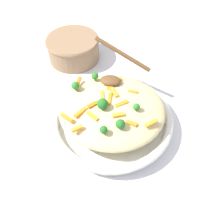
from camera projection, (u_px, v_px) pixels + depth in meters
name	position (u px, v px, depth m)	size (l,w,h in m)	color
ground_plane	(112.00, 126.00, 0.71)	(2.40, 2.40, 0.00)	silver
serving_bowl	(112.00, 121.00, 0.69)	(0.33, 0.33, 0.05)	white
pasta_mound	(112.00, 110.00, 0.65)	(0.28, 0.26, 0.06)	#DBC689
carrot_piece_0	(77.00, 129.00, 0.58)	(0.03, 0.01, 0.01)	orange
carrot_piece_1	(78.00, 82.00, 0.68)	(0.04, 0.01, 0.01)	orange
carrot_piece_2	(67.00, 118.00, 0.60)	(0.04, 0.01, 0.01)	orange
carrot_piece_3	(151.00, 123.00, 0.59)	(0.03, 0.01, 0.01)	orange
carrot_piece_4	(131.00, 123.00, 0.59)	(0.03, 0.01, 0.01)	orange
carrot_piece_5	(114.00, 92.00, 0.65)	(0.04, 0.01, 0.01)	orange
carrot_piece_6	(110.00, 99.00, 0.63)	(0.04, 0.01, 0.01)	orange
carrot_piece_7	(93.00, 104.00, 0.62)	(0.03, 0.01, 0.01)	orange
carrot_piece_8	(122.00, 104.00, 0.62)	(0.04, 0.01, 0.01)	orange
carrot_piece_9	(102.00, 95.00, 0.64)	(0.03, 0.01, 0.01)	orange
carrot_piece_10	(116.00, 80.00, 0.69)	(0.03, 0.01, 0.01)	orange
carrot_piece_11	(118.00, 115.00, 0.60)	(0.03, 0.01, 0.01)	orange
carrot_piece_12	(81.00, 112.00, 0.61)	(0.04, 0.01, 0.01)	orange
carrot_piece_13	(93.00, 116.00, 0.60)	(0.03, 0.01, 0.01)	orange
carrot_piece_14	(133.00, 92.00, 0.65)	(0.03, 0.01, 0.01)	orange
carrot_piece_15	(110.00, 85.00, 0.67)	(0.04, 0.01, 0.01)	orange
broccoli_floret_0	(95.00, 76.00, 0.68)	(0.02, 0.02, 0.02)	#296820
broccoli_floret_1	(120.00, 124.00, 0.57)	(0.02, 0.02, 0.03)	#205B1C
broccoli_floret_2	(104.00, 130.00, 0.56)	(0.02, 0.02, 0.02)	#205B1C
broccoli_floret_3	(75.00, 86.00, 0.65)	(0.02, 0.02, 0.03)	#296820
broccoli_floret_4	(103.00, 104.00, 0.60)	(0.03, 0.03, 0.03)	#205B1C
broccoli_floret_5	(136.00, 107.00, 0.61)	(0.02, 0.02, 0.02)	#296820
serving_spoon	(115.00, 70.00, 0.68)	(0.17, 0.13, 0.07)	brown
companion_bowl	(73.00, 47.00, 0.87)	(0.19, 0.19, 0.08)	#8C6B4C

